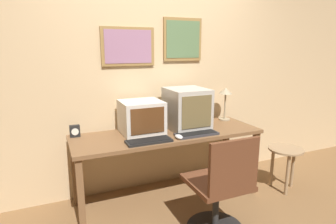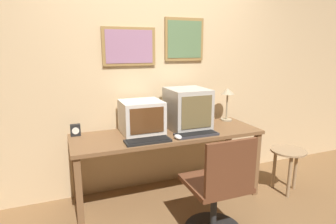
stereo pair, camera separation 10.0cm
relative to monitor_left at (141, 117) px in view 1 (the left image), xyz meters
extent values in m
cube|color=#D1B284|center=(0.25, 0.31, 0.40)|extent=(8.00, 0.05, 2.60)
cube|color=olive|center=(-0.04, 0.27, 0.69)|extent=(0.56, 0.02, 0.39)
cube|color=gray|center=(-0.04, 0.26, 0.69)|extent=(0.50, 0.01, 0.34)
cube|color=olive|center=(0.59, 0.27, 0.77)|extent=(0.46, 0.02, 0.47)
cube|color=#56754C|center=(0.59, 0.26, 0.77)|extent=(0.41, 0.01, 0.40)
cube|color=brown|center=(0.25, -0.11, -0.18)|extent=(1.93, 0.63, 0.04)
cube|color=brown|center=(-0.67, -0.38, -0.55)|extent=(0.06, 0.06, 0.70)
cube|color=brown|center=(1.16, -0.38, -0.55)|extent=(0.06, 0.06, 0.70)
cube|color=brown|center=(-0.67, 0.16, -0.55)|extent=(0.06, 0.06, 0.70)
cube|color=brown|center=(1.16, 0.16, -0.55)|extent=(0.06, 0.06, 0.70)
cube|color=beige|center=(0.00, 0.00, 0.00)|extent=(0.41, 0.38, 0.33)
cube|color=#563319|center=(0.00, -0.19, 0.01)|extent=(0.33, 0.01, 0.25)
cube|color=#B7B2A8|center=(0.50, -0.03, 0.05)|extent=(0.40, 0.44, 0.43)
cube|color=brown|center=(0.50, -0.25, 0.06)|extent=(0.33, 0.01, 0.33)
cube|color=black|center=(-0.04, -0.32, -0.15)|extent=(0.42, 0.16, 0.02)
cube|color=black|center=(-0.04, -0.32, -0.14)|extent=(0.39, 0.13, 0.00)
cube|color=#333338|center=(0.47, -0.30, -0.15)|extent=(0.43, 0.17, 0.02)
cube|color=black|center=(0.47, -0.30, -0.14)|extent=(0.40, 0.14, 0.00)
ellipsoid|color=silver|center=(0.26, -0.33, -0.14)|extent=(0.07, 0.11, 0.04)
cube|color=black|center=(-0.64, 0.12, -0.11)|extent=(0.09, 0.05, 0.12)
cylinder|color=white|center=(-0.64, 0.09, -0.11)|extent=(0.07, 0.00, 0.07)
cylinder|color=tan|center=(1.07, 0.10, -0.16)|extent=(0.13, 0.13, 0.02)
cylinder|color=tan|center=(1.07, 0.10, 0.01)|extent=(0.02, 0.02, 0.31)
cone|color=tan|center=(1.07, 0.10, 0.19)|extent=(0.16, 0.16, 0.07)
cylinder|color=#282828|center=(0.41, -0.77, -0.67)|extent=(0.06, 0.06, 0.42)
cube|color=brown|center=(0.41, -0.77, -0.44)|extent=(0.48, 0.48, 0.04)
cube|color=brown|center=(0.41, -0.99, -0.21)|extent=(0.44, 0.04, 0.43)
cylinder|color=#9E7F5B|center=(1.53, -0.45, -0.42)|extent=(0.38, 0.38, 0.02)
cylinder|color=#9E7F5B|center=(1.67, -0.45, -0.67)|extent=(0.04, 0.04, 0.47)
cylinder|color=#9E7F5B|center=(1.47, -0.33, -0.67)|extent=(0.04, 0.04, 0.47)
cylinder|color=#9E7F5B|center=(1.47, -0.56, -0.67)|extent=(0.04, 0.04, 0.47)
camera|label=1|loc=(-0.85, -2.63, 0.68)|focal=30.00mm
camera|label=2|loc=(-0.75, -2.67, 0.68)|focal=30.00mm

